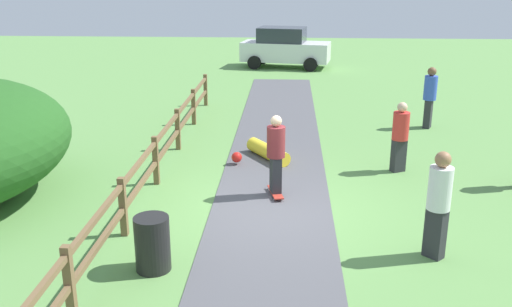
{
  "coord_description": "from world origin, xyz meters",
  "views": [
    {
      "loc": [
        0.3,
        -10.41,
        4.56
      ],
      "look_at": [
        -0.34,
        0.53,
        1.0
      ],
      "focal_mm": 39.8,
      "sensor_mm": 36.0,
      "label": 1
    }
  ],
  "objects_px": {
    "skater_riding": "(276,152)",
    "skater_fallen": "(265,152)",
    "trash_bin": "(152,244)",
    "bystander_white": "(439,200)",
    "bystander_blue": "(430,95)",
    "bystander_red": "(400,134)",
    "parked_car_white": "(285,48)"
  },
  "relations": [
    {
      "from": "trash_bin",
      "to": "skater_riding",
      "type": "height_order",
      "value": "skater_riding"
    },
    {
      "from": "bystander_red",
      "to": "parked_car_white",
      "type": "xyz_separation_m",
      "value": [
        -2.84,
        14.88,
        0.04
      ]
    },
    {
      "from": "skater_riding",
      "to": "bystander_blue",
      "type": "xyz_separation_m",
      "value": [
        4.44,
        5.72,
        0.04
      ]
    },
    {
      "from": "trash_bin",
      "to": "skater_fallen",
      "type": "xyz_separation_m",
      "value": [
        1.55,
        5.58,
        -0.25
      ]
    },
    {
      "from": "trash_bin",
      "to": "bystander_blue",
      "type": "height_order",
      "value": "bystander_blue"
    },
    {
      "from": "skater_fallen",
      "to": "bystander_blue",
      "type": "bearing_deg",
      "value": 34.97
    },
    {
      "from": "skater_riding",
      "to": "bystander_white",
      "type": "bearing_deg",
      "value": -42.93
    },
    {
      "from": "trash_bin",
      "to": "parked_car_white",
      "type": "bearing_deg",
      "value": 84.58
    },
    {
      "from": "skater_fallen",
      "to": "bystander_red",
      "type": "relative_size",
      "value": 0.89
    },
    {
      "from": "bystander_blue",
      "to": "bystander_red",
      "type": "relative_size",
      "value": 1.1
    },
    {
      "from": "skater_riding",
      "to": "parked_car_white",
      "type": "height_order",
      "value": "parked_car_white"
    },
    {
      "from": "trash_bin",
      "to": "bystander_white",
      "type": "distance_m",
      "value": 4.64
    },
    {
      "from": "skater_fallen",
      "to": "bystander_white",
      "type": "relative_size",
      "value": 0.81
    },
    {
      "from": "bystander_red",
      "to": "skater_fallen",
      "type": "bearing_deg",
      "value": 168.08
    },
    {
      "from": "skater_riding",
      "to": "bystander_red",
      "type": "distance_m",
      "value": 3.34
    },
    {
      "from": "bystander_white",
      "to": "skater_riding",
      "type": "bearing_deg",
      "value": 137.07
    },
    {
      "from": "skater_fallen",
      "to": "parked_car_white",
      "type": "bearing_deg",
      "value": 88.68
    },
    {
      "from": "skater_fallen",
      "to": "parked_car_white",
      "type": "relative_size",
      "value": 0.34
    },
    {
      "from": "trash_bin",
      "to": "bystander_blue",
      "type": "distance_m",
      "value": 10.93
    },
    {
      "from": "skater_riding",
      "to": "skater_fallen",
      "type": "distance_m",
      "value": 2.54
    },
    {
      "from": "trash_bin",
      "to": "skater_fallen",
      "type": "distance_m",
      "value": 5.8
    },
    {
      "from": "bystander_red",
      "to": "bystander_blue",
      "type": "bearing_deg",
      "value": 68.3
    },
    {
      "from": "parked_car_white",
      "to": "trash_bin",
      "type": "bearing_deg",
      "value": -95.42
    },
    {
      "from": "skater_riding",
      "to": "parked_car_white",
      "type": "distance_m",
      "value": 16.61
    },
    {
      "from": "skater_fallen",
      "to": "bystander_red",
      "type": "height_order",
      "value": "bystander_red"
    },
    {
      "from": "bystander_blue",
      "to": "parked_car_white",
      "type": "bearing_deg",
      "value": 112.13
    },
    {
      "from": "skater_riding",
      "to": "skater_fallen",
      "type": "bearing_deg",
      "value": 97.43
    },
    {
      "from": "bystander_blue",
      "to": "bystander_red",
      "type": "distance_m",
      "value": 4.3
    },
    {
      "from": "skater_riding",
      "to": "skater_fallen",
      "type": "xyz_separation_m",
      "value": [
        -0.31,
        2.4,
        -0.78
      ]
    },
    {
      "from": "skater_riding",
      "to": "parked_car_white",
      "type": "relative_size",
      "value": 0.39
    },
    {
      "from": "skater_fallen",
      "to": "bystander_blue",
      "type": "distance_m",
      "value": 5.86
    },
    {
      "from": "trash_bin",
      "to": "bystander_white",
      "type": "height_order",
      "value": "bystander_white"
    }
  ]
}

